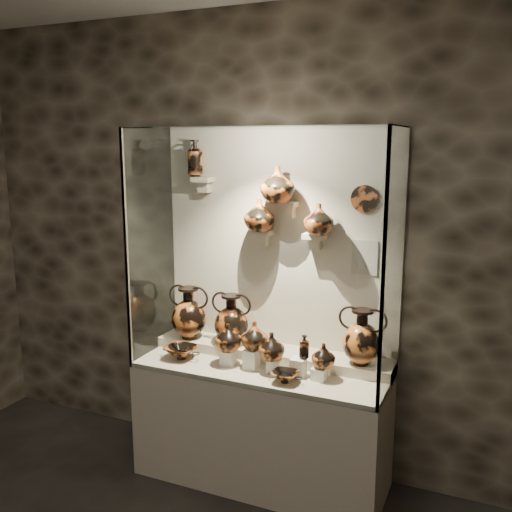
{
  "coord_description": "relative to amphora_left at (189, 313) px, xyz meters",
  "views": [
    {
      "loc": [
        1.41,
        -1.14,
        2.31
      ],
      "look_at": [
        -0.08,
        2.27,
        1.56
      ],
      "focal_mm": 40.0,
      "sensor_mm": 36.0,
      "label": 1
    }
  ],
  "objects": [
    {
      "name": "wall_back",
      "position": [
        0.63,
        0.18,
        0.51
      ],
      "size": [
        5.0,
        0.02,
        3.2
      ],
      "primitive_type": "cube",
      "color": "black",
      "rests_on": "ground"
    },
    {
      "name": "plinth",
      "position": [
        0.63,
        -0.14,
        -0.69
      ],
      "size": [
        1.7,
        0.6,
        0.8
      ],
      "primitive_type": "cube",
      "color": "beige",
      "rests_on": "floor"
    },
    {
      "name": "front_tier",
      "position": [
        0.63,
        -0.14,
        -0.28
      ],
      "size": [
        1.68,
        0.58,
        0.03
      ],
      "primitive_type": "cube",
      "color": "#BAAC90",
      "rests_on": "plinth"
    },
    {
      "name": "rear_tier",
      "position": [
        0.63,
        0.04,
        -0.24
      ],
      "size": [
        1.7,
        0.25,
        0.1
      ],
      "primitive_type": "cube",
      "color": "#BAAC90",
      "rests_on": "plinth"
    },
    {
      "name": "back_panel",
      "position": [
        0.63,
        0.18,
        0.51
      ],
      "size": [
        1.7,
        0.03,
        1.6
      ],
      "primitive_type": "cube",
      "color": "beige",
      "rests_on": "plinth"
    },
    {
      "name": "glass_front",
      "position": [
        0.63,
        -0.43,
        0.51
      ],
      "size": [
        1.7,
        0.01,
        1.6
      ],
      "primitive_type": "cube",
      "color": "white",
      "rests_on": "plinth"
    },
    {
      "name": "glass_left",
      "position": [
        -0.22,
        -0.14,
        0.51
      ],
      "size": [
        0.01,
        0.6,
        1.6
      ],
      "primitive_type": "cube",
      "color": "white",
      "rests_on": "plinth"
    },
    {
      "name": "glass_right",
      "position": [
        1.48,
        -0.14,
        0.51
      ],
      "size": [
        0.01,
        0.6,
        1.6
      ],
      "primitive_type": "cube",
      "color": "white",
      "rests_on": "plinth"
    },
    {
      "name": "glass_top",
      "position": [
        0.63,
        -0.14,
        1.3
      ],
      "size": [
        1.7,
        0.6,
        0.01
      ],
      "primitive_type": "cube",
      "color": "white",
      "rests_on": "back_panel"
    },
    {
      "name": "frame_post_left",
      "position": [
        -0.21,
        -0.43,
        0.51
      ],
      "size": [
        0.02,
        0.02,
        1.6
      ],
      "primitive_type": "cube",
      "color": "gray",
      "rests_on": "plinth"
    },
    {
      "name": "frame_post_right",
      "position": [
        1.47,
        -0.43,
        0.51
      ],
      "size": [
        0.02,
        0.02,
        1.6
      ],
      "primitive_type": "cube",
      "color": "gray",
      "rests_on": "plinth"
    },
    {
      "name": "pedestal_a",
      "position": [
        0.41,
        -0.19,
        -0.21
      ],
      "size": [
        0.09,
        0.09,
        0.1
      ],
      "primitive_type": "cube",
      "color": "white",
      "rests_on": "front_tier"
    },
    {
      "name": "pedestal_b",
      "position": [
        0.58,
        -0.19,
        -0.2
      ],
      "size": [
        0.09,
        0.09,
        0.13
      ],
      "primitive_type": "cube",
      "color": "white",
      "rests_on": "front_tier"
    },
    {
      "name": "pedestal_c",
      "position": [
        0.75,
        -0.19,
        -0.22
      ],
      "size": [
        0.09,
        0.09,
        0.09
      ],
      "primitive_type": "cube",
      "color": "white",
      "rests_on": "front_tier"
    },
    {
      "name": "pedestal_d",
      "position": [
        0.91,
        -0.19,
        -0.2
      ],
      "size": [
        0.09,
        0.09,
        0.12
      ],
      "primitive_type": "cube",
      "color": "white",
      "rests_on": "front_tier"
    },
    {
      "name": "pedestal_e",
      "position": [
        1.05,
        -0.19,
        -0.22
      ],
      "size": [
        0.09,
        0.09,
        0.08
      ],
      "primitive_type": "cube",
      "color": "white",
      "rests_on": "front_tier"
    },
    {
      "name": "bracket_ul",
      "position": [
        0.08,
        0.1,
        0.96
      ],
      "size": [
        0.14,
        0.12,
        0.04
      ],
      "primitive_type": "cube",
      "color": "beige",
      "rests_on": "back_panel"
    },
    {
      "name": "bracket_ca",
      "position": [
        0.53,
        0.1,
        0.61
      ],
      "size": [
        0.14,
        0.12,
        0.04
      ],
      "primitive_type": "cube",
      "color": "beige",
      "rests_on": "back_panel"
    },
    {
      "name": "bracket_cb",
      "position": [
        0.73,
        0.1,
        0.81
      ],
      "size": [
        0.1,
        0.12,
        0.04
      ],
      "primitive_type": "cube",
      "color": "beige",
      "rests_on": "back_panel"
    },
    {
      "name": "bracket_cc",
      "position": [
        0.91,
        0.1,
        0.61
      ],
      "size": [
        0.14,
        0.12,
        0.04
      ],
      "primitive_type": "cube",
      "color": "beige",
      "rests_on": "back_panel"
    },
    {
      "name": "amphora_left",
      "position": [
        0.0,
        0.0,
        0.0
      ],
      "size": [
        0.34,
        0.34,
        0.38
      ],
      "primitive_type": null,
      "rotation": [
        0.0,
        0.0,
        0.13
      ],
      "color": "#AE5721",
      "rests_on": "rear_tier"
    },
    {
      "name": "amphora_mid",
      "position": [
        0.34,
        0.01,
        -0.01
      ],
      "size": [
        0.3,
        0.3,
        0.36
      ],
      "primitive_type": null,
      "rotation": [
        0.0,
        0.0,
        -0.05
      ],
      "color": "#9E461C",
      "rests_on": "rear_tier"
    },
    {
      "name": "amphora_right",
      "position": [
        1.27,
        0.01,
        -0.01
      ],
      "size": [
        0.3,
        0.3,
        0.37
      ],
      "primitive_type": null,
      "rotation": [
        0.0,
        0.0,
        0.01
      ],
      "color": "#AE5721",
      "rests_on": "rear_tier"
    },
    {
      "name": "jug_a",
      "position": [
        0.42,
        -0.2,
        -0.06
      ],
      "size": [
        0.21,
        0.21,
        0.2
      ],
      "primitive_type": "imported",
      "rotation": [
        0.0,
        0.0,
        0.15
      ],
      "color": "#AE5721",
      "rests_on": "pedestal_a"
    },
    {
      "name": "jug_b",
      "position": [
        0.6,
        -0.17,
        -0.04
      ],
      "size": [
        0.2,
        0.2,
        0.19
      ],
      "primitive_type": "imported",
      "rotation": [
        0.0,
        0.0,
        0.13
      ],
      "color": "#9E461C",
      "rests_on": "pedestal_b"
    },
    {
      "name": "jug_c",
      "position": [
        0.73,
        -0.2,
        -0.08
      ],
      "size": [
        0.19,
        0.19,
        0.18
      ],
      "primitive_type": "imported",
      "rotation": [
        0.0,
        0.0,
        0.11
      ],
      "color": "#AE5721",
      "rests_on": "pedestal_c"
    },
    {
      "name": "jug_e",
      "position": [
        1.07,
        -0.17,
        -0.1
      ],
      "size": [
        0.16,
        0.16,
        0.16
      ],
      "primitive_type": "imported",
      "rotation": [
        0.0,
        0.0,
        0.05
      ],
      "color": "#AE5721",
      "rests_on": "pedestal_e"
    },
    {
      "name": "lekythos_small",
      "position": [
        0.94,
        -0.17,
        -0.05
      ],
      "size": [
        0.09,
        0.09,
        0.18
      ],
      "primitive_type": null,
      "rotation": [
        0.0,
        0.0,
        0.23
      ],
      "color": "#9E461C",
      "rests_on": "pedestal_d"
    },
    {
      "name": "kylix_left",
      "position": [
        0.07,
        -0.23,
        -0.21
      ],
      "size": [
        0.32,
        0.29,
        0.11
      ],
      "primitive_type": null,
      "rotation": [
        0.0,
        0.0,
        0.25
      ],
      "color": "#9E461C",
      "rests_on": "front_tier"
    },
    {
      "name": "kylix_right",
      "position": [
        0.87,
        -0.31,
        -0.22
      ],
      "size": [
        0.27,
        0.25,
        0.09
      ],
      "primitive_type": null,
      "rotation": [
        0.0,
        0.0,
        0.35
      ],
      "color": "#AE5721",
      "rests_on": "front_tier"
    },
    {
      "name": "lekythos_tall",
      "position": [
        0.03,
        0.1,
        1.12
      ],
      "size": [
        0.13,
        0.13,
        0.29
      ],
      "primitive_type": null,
      "rotation": [
        0.0,
        0.0,
        -0.12
      ],
      "color": "#AE5721",
      "rests_on": "bracket_ul"
    },
    {
      "name": "ovoid_vase_a",
      "position": [
        0.54,
        0.05,
        0.73
      ],
      "size": [
        0.22,
        0.22,
        0.22
      ],
      "primitive_type": "imported",
      "rotation": [
        0.0,
        0.0,
        -0.07
      ],
      "color": "#9E461C",
      "rests_on": "bracket_ca"
    },
    {
      "name": "ovoid_vase_b",
      "position": [
        0.67,
        0.04,
        0.95
      ],
      "size": [
        0.24,
        0.24,
        0.24
      ],
      "primitive_type": "imported",
      "rotation": [
        0.0,
        0.0,
        -0.07
      ],
      "color": "#9E461C",
      "rests_on": "bracket_cb"
    },
    {
      "name": "ovoid_vase_c",
      "position": [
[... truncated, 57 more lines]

